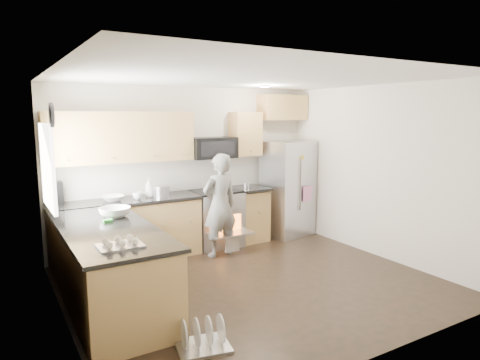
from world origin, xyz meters
TOP-DOWN VIEW (x-y plane):
  - ground at (0.00, 0.00)m, footprint 4.50×4.50m
  - room_shell at (-0.04, 0.02)m, footprint 4.54×4.04m
  - back_cabinet_run at (-0.59, 1.75)m, footprint 4.45×0.64m
  - peninsula at (-1.75, 0.25)m, footprint 0.96×2.36m
  - stove_range at (0.35, 1.69)m, footprint 0.76×0.97m
  - refrigerator at (1.77, 1.62)m, footprint 0.93×0.78m
  - person at (0.16, 1.20)m, footprint 0.60×0.42m
  - dish_rack at (-1.23, -1.07)m, footprint 0.55×0.48m

SIDE VIEW (x-z plane):
  - ground at x=0.00m, z-range 0.00..0.00m
  - dish_rack at x=-1.23m, z-range -0.07..0.23m
  - peninsula at x=-1.75m, z-range -0.06..0.99m
  - stove_range at x=0.35m, z-range -0.22..1.57m
  - person at x=0.16m, z-range 0.00..1.58m
  - refrigerator at x=1.77m, z-range 0.00..1.69m
  - back_cabinet_run at x=-0.59m, z-range -0.29..2.21m
  - room_shell at x=-0.04m, z-range 0.36..2.98m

